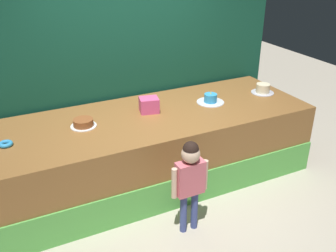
# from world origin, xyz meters

# --- Properties ---
(ground_plane) EXTENTS (12.00, 12.00, 0.00)m
(ground_plane) POSITION_xyz_m (0.00, 0.00, 0.00)
(ground_plane) COLOR #BCB29E
(stage_platform) EXTENTS (3.84, 1.37, 0.89)m
(stage_platform) POSITION_xyz_m (0.00, 0.67, 0.44)
(stage_platform) COLOR brown
(stage_platform) RESTS_ON ground_plane
(curtain_backdrop) EXTENTS (4.25, 0.08, 3.08)m
(curtain_backdrop) POSITION_xyz_m (0.00, 1.45, 1.54)
(curtain_backdrop) COLOR #144C38
(curtain_backdrop) RESTS_ON ground_plane
(child_figure) EXTENTS (0.40, 0.18, 1.04)m
(child_figure) POSITION_xyz_m (-0.06, -0.36, 0.67)
(child_figure) COLOR #3F4C8C
(child_figure) RESTS_ON ground_plane
(pink_box) EXTENTS (0.26, 0.23, 0.18)m
(pink_box) POSITION_xyz_m (0.00, 0.78, 0.97)
(pink_box) COLOR #E3518C
(pink_box) RESTS_ON stage_platform
(donut) EXTENTS (0.14, 0.14, 0.04)m
(donut) POSITION_xyz_m (-1.63, 0.63, 0.91)
(donut) COLOR #3399D8
(donut) RESTS_ON stage_platform
(cake_left) EXTENTS (0.29, 0.29, 0.09)m
(cake_left) POSITION_xyz_m (-0.82, 0.72, 0.93)
(cake_left) COLOR white
(cake_left) RESTS_ON stage_platform
(cake_center) EXTENTS (0.35, 0.35, 0.16)m
(cake_center) POSITION_xyz_m (0.82, 0.70, 0.93)
(cake_center) COLOR silver
(cake_center) RESTS_ON stage_platform
(cake_right) EXTENTS (0.30, 0.30, 0.13)m
(cake_right) POSITION_xyz_m (1.63, 0.69, 0.94)
(cake_right) COLOR silver
(cake_right) RESTS_ON stage_platform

